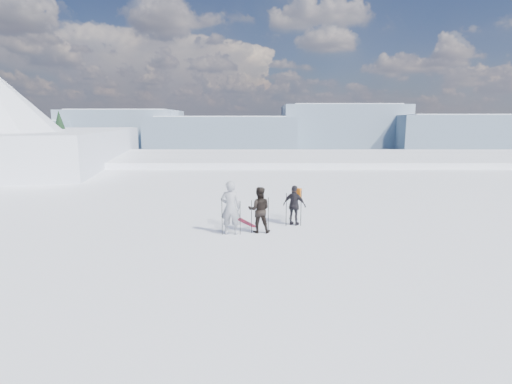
{
  "coord_description": "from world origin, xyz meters",
  "views": [
    {
      "loc": [
        -2.46,
        -10.24,
        3.87
      ],
      "look_at": [
        -2.47,
        3.0,
        1.51
      ],
      "focal_mm": 28.0,
      "sensor_mm": 36.0,
      "label": 1
    }
  ],
  "objects_px": {
    "skier_pack": "(294,205)",
    "skier_dark": "(259,210)",
    "skis_loose": "(245,222)",
    "skier_grey": "(230,208)"
  },
  "relations": [
    {
      "from": "skis_loose",
      "to": "skier_pack",
      "type": "bearing_deg",
      "value": -12.87
    },
    {
      "from": "skier_grey",
      "to": "skis_loose",
      "type": "height_order",
      "value": "skier_grey"
    },
    {
      "from": "skier_dark",
      "to": "skier_pack",
      "type": "height_order",
      "value": "skier_dark"
    },
    {
      "from": "skier_pack",
      "to": "skis_loose",
      "type": "xyz_separation_m",
      "value": [
        -1.88,
        0.43,
        -0.74
      ]
    },
    {
      "from": "skier_dark",
      "to": "skis_loose",
      "type": "xyz_separation_m",
      "value": [
        -0.55,
        1.42,
        -0.8
      ]
    },
    {
      "from": "skier_pack",
      "to": "skier_grey",
      "type": "bearing_deg",
      "value": 54.18
    },
    {
      "from": "skier_dark",
      "to": "skis_loose",
      "type": "relative_size",
      "value": 1.04
    },
    {
      "from": "skier_pack",
      "to": "skier_dark",
      "type": "bearing_deg",
      "value": 62.73
    },
    {
      "from": "skier_dark",
      "to": "skier_pack",
      "type": "bearing_deg",
      "value": -141.75
    },
    {
      "from": "skier_grey",
      "to": "skis_loose",
      "type": "bearing_deg",
      "value": -101.45
    }
  ]
}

